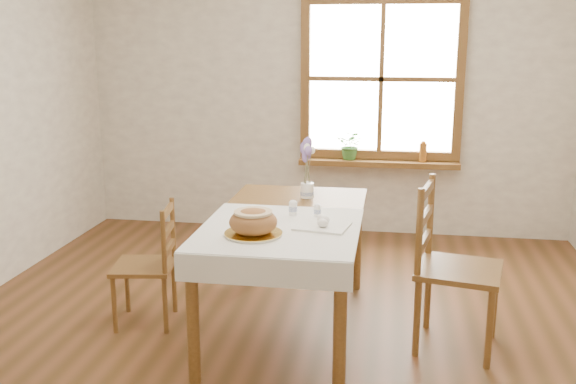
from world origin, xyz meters
name	(u,v)px	position (x,y,z in m)	size (l,w,h in m)	color
ground	(280,349)	(0.00, 0.00, 0.00)	(5.00, 5.00, 0.00)	brown
room_walls	(279,59)	(0.00, 0.00, 1.71)	(4.60, 5.10, 2.65)	white
window	(381,79)	(0.50, 2.47, 1.45)	(1.46, 0.08, 1.46)	brown
window_sill	(378,163)	(0.50, 2.40, 0.69)	(1.46, 0.20, 0.05)	brown
dining_table	(288,229)	(0.00, 0.30, 0.66)	(0.90, 1.60, 0.75)	brown
table_linen	(279,229)	(0.00, 0.00, 0.76)	(0.91, 0.99, 0.01)	silver
chair_left	(144,264)	(-0.93, 0.24, 0.40)	(0.37, 0.39, 0.80)	brown
chair_right	(460,267)	(1.04, 0.21, 0.51)	(0.47, 0.49, 1.01)	brown
bread_plate	(253,234)	(-0.12, -0.16, 0.77)	(0.31, 0.31, 0.02)	white
bread_loaf	(253,220)	(-0.12, -0.16, 0.85)	(0.27, 0.27, 0.15)	#8F5E32
egg_napkin	(322,226)	(0.24, 0.05, 0.77)	(0.29, 0.25, 0.01)	silver
eggs	(322,221)	(0.24, 0.05, 0.80)	(0.23, 0.20, 0.05)	white
salt_shaker	(293,208)	(0.03, 0.28, 0.81)	(0.05, 0.05, 0.10)	white
pepper_shaker	(317,210)	(0.19, 0.27, 0.80)	(0.04, 0.04, 0.08)	white
flower_vase	(307,192)	(0.06, 0.74, 0.80)	(0.09, 0.09, 0.10)	white
lavender_bouquet	(307,162)	(0.06, 0.74, 1.00)	(0.16, 0.16, 0.30)	#7B60AA
potted_plant	(351,148)	(0.24, 2.40, 0.82)	(0.24, 0.27, 0.21)	#376D2B
amber_bottle	(423,151)	(0.90, 2.40, 0.81)	(0.07, 0.07, 0.19)	#A8611F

